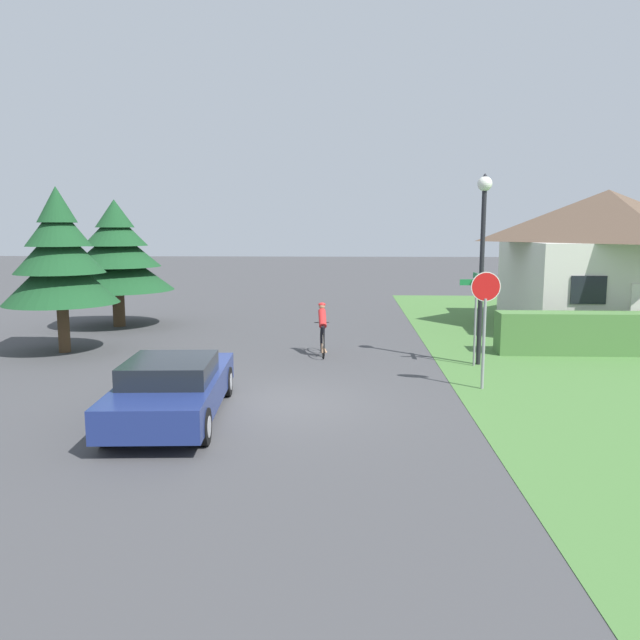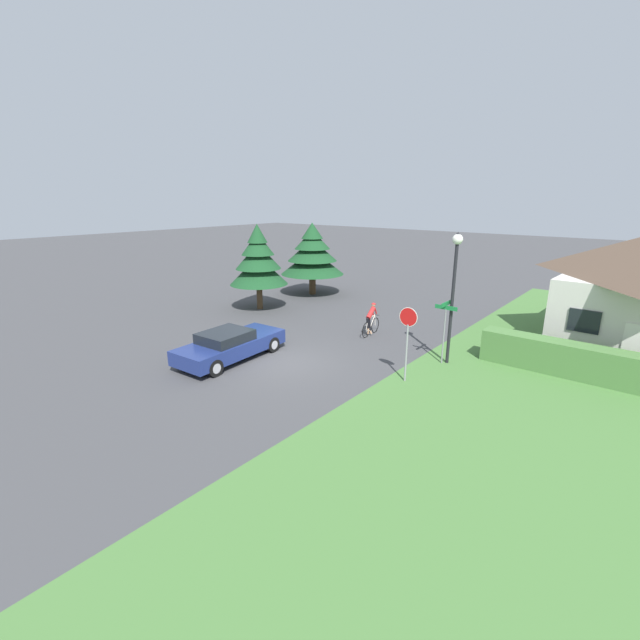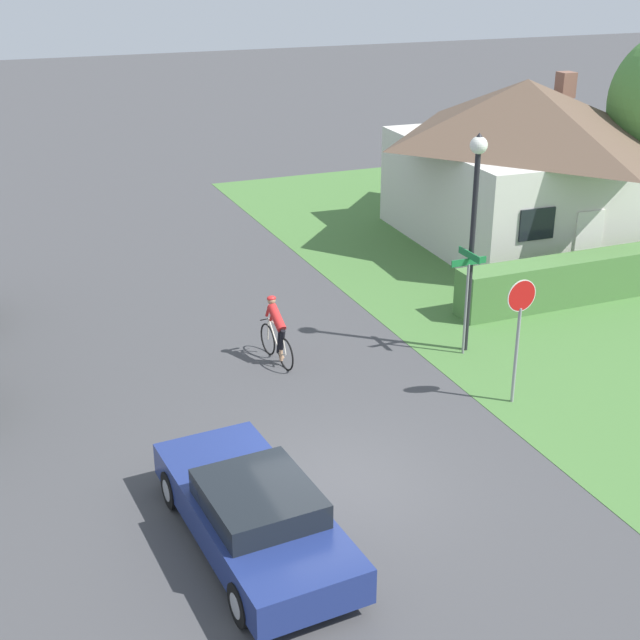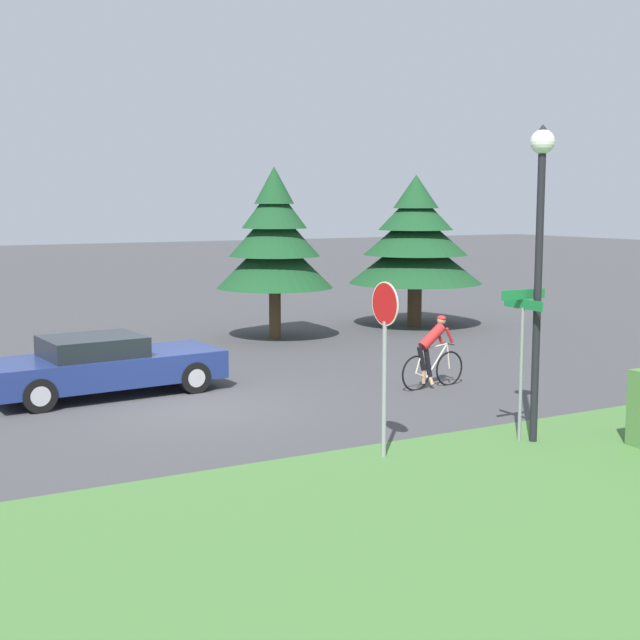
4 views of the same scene
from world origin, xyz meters
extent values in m
plane|color=#424244|center=(0.00, 0.00, 0.00)|extent=(140.00, 140.00, 0.00)
cube|color=silver|center=(10.99, 7.18, 1.00)|extent=(0.90, 0.10, 2.00)
cube|color=black|center=(9.22, 7.26, 1.79)|extent=(1.10, 0.11, 0.90)
cube|color=#4C7A3D|center=(10.42, 5.76, 0.63)|extent=(8.79, 0.90, 1.26)
cube|color=navy|center=(-1.91, -1.07, 0.55)|extent=(2.15, 4.84, 0.58)
cube|color=black|center=(-1.89, -1.34, 1.04)|extent=(1.74, 2.02, 0.40)
cylinder|color=black|center=(-2.83, 0.48, 0.33)|extent=(0.30, 0.68, 0.66)
cylinder|color=#ADADB2|center=(-2.83, 0.48, 0.33)|extent=(0.30, 0.40, 0.38)
cylinder|color=black|center=(-1.21, 0.59, 0.33)|extent=(0.30, 0.68, 0.66)
cylinder|color=#ADADB2|center=(-1.21, 0.59, 0.33)|extent=(0.30, 0.40, 0.38)
cylinder|color=black|center=(-2.61, -2.72, 0.33)|extent=(0.30, 0.68, 0.66)
cylinder|color=#ADADB2|center=(-2.61, -2.72, 0.33)|extent=(0.30, 0.40, 0.38)
cylinder|color=black|center=(-0.99, -2.61, 0.33)|extent=(0.30, 0.68, 0.66)
cylinder|color=#ADADB2|center=(-0.99, -2.61, 0.33)|extent=(0.30, 0.40, 0.38)
torus|color=black|center=(0.83, 4.79, 0.36)|extent=(0.12, 0.77, 0.77)
torus|color=black|center=(0.73, 5.74, 0.36)|extent=(0.12, 0.77, 0.77)
cylinder|color=beige|center=(0.80, 5.03, 0.55)|extent=(0.05, 0.17, 0.63)
cylinder|color=beige|center=(0.77, 5.38, 0.58)|extent=(0.10, 0.60, 0.71)
cylinder|color=beige|center=(0.78, 5.32, 0.89)|extent=(0.11, 0.71, 0.10)
cylinder|color=beige|center=(0.81, 4.94, 0.30)|extent=(0.07, 0.32, 0.16)
cylinder|color=beige|center=(0.82, 4.88, 0.61)|extent=(0.05, 0.20, 0.50)
cylinder|color=beige|center=(0.74, 5.71, 0.64)|extent=(0.05, 0.12, 0.56)
cylinder|color=black|center=(0.74, 5.67, 0.92)|extent=(0.44, 0.07, 0.02)
ellipsoid|color=black|center=(0.81, 4.96, 0.87)|extent=(0.10, 0.21, 0.05)
cylinder|color=black|center=(0.80, 4.95, 0.67)|extent=(0.13, 0.25, 0.53)
cylinder|color=black|center=(0.80, 5.11, 0.59)|extent=(0.13, 0.25, 0.68)
cylinder|color=tan|center=(0.80, 5.02, 0.27)|extent=(0.08, 0.08, 0.30)
cylinder|color=tan|center=(0.85, 5.18, 0.17)|extent=(0.17, 0.08, 0.21)
cylinder|color=red|center=(0.78, 5.23, 1.11)|extent=(0.28, 0.68, 0.56)
cylinder|color=red|center=(0.75, 5.44, 1.10)|extent=(0.09, 0.24, 0.35)
cylinder|color=red|center=(0.75, 5.72, 1.10)|extent=(0.09, 0.24, 0.35)
sphere|color=tan|center=(0.76, 5.49, 1.44)|extent=(0.19, 0.19, 0.19)
ellipsoid|color=red|center=(0.76, 5.49, 1.49)|extent=(0.22, 0.18, 0.12)
cylinder|color=gray|center=(4.69, 1.46, 1.07)|extent=(0.07, 0.07, 2.14)
cylinder|color=red|center=(4.69, 1.46, 2.41)|extent=(0.64, 0.05, 0.64)
cylinder|color=silver|center=(4.69, 1.46, 2.41)|extent=(0.68, 0.04, 0.68)
cylinder|color=black|center=(5.14, 4.13, 2.37)|extent=(0.13, 0.13, 4.73)
sphere|color=white|center=(5.14, 4.13, 4.91)|extent=(0.39, 0.39, 0.39)
cone|color=black|center=(5.14, 4.13, 5.11)|extent=(0.24, 0.24, 0.16)
cylinder|color=gray|center=(4.99, 3.96, 1.12)|extent=(0.06, 0.06, 2.24)
cube|color=#197238|center=(4.99, 3.96, 2.30)|extent=(0.90, 0.03, 0.16)
cube|color=#197238|center=(4.99, 3.96, 2.46)|extent=(0.03, 0.90, 0.16)
cylinder|color=#4C3823|center=(-7.09, 5.36, 0.75)|extent=(0.35, 0.35, 1.50)
cone|color=#194723|center=(-7.09, 5.36, 2.33)|extent=(3.37, 3.37, 1.66)
cone|color=#194723|center=(-7.09, 5.36, 3.14)|extent=(2.63, 2.63, 1.46)
cone|color=#194723|center=(-7.09, 5.36, 3.85)|extent=(1.89, 1.89, 1.26)
cone|color=#194723|center=(-7.09, 5.36, 4.44)|extent=(1.15, 1.15, 1.06)
cylinder|color=#4C3823|center=(-7.27, 10.43, 0.70)|extent=(0.45, 0.45, 1.40)
cone|color=#194723|center=(-7.27, 10.43, 2.21)|extent=(4.23, 4.23, 1.63)
cone|color=#194723|center=(-7.27, 10.43, 3.02)|extent=(3.30, 3.30, 1.44)
cone|color=#194723|center=(-7.27, 10.43, 3.71)|extent=(2.37, 2.37, 1.24)
cone|color=#194723|center=(-7.27, 10.43, 4.29)|extent=(1.44, 1.44, 1.05)
camera|label=1|loc=(1.53, -12.93, 3.74)|focal=35.00mm
camera|label=2|loc=(11.34, -11.53, 6.41)|focal=24.00mm
camera|label=3|loc=(-5.46, -12.42, 8.91)|focal=50.00mm
camera|label=4|loc=(16.03, -5.97, 3.95)|focal=50.00mm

